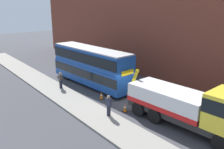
{
  "coord_description": "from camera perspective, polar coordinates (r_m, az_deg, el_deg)",
  "views": [
    {
      "loc": [
        14.78,
        -13.98,
        8.66
      ],
      "look_at": [
        -2.82,
        -0.11,
        2.0
      ],
      "focal_mm": 38.84,
      "sensor_mm": 36.0,
      "label": 1
    }
  ],
  "objects": [
    {
      "name": "ground_plane",
      "position": [
        22.11,
        4.79,
        -6.57
      ],
      "size": [
        120.0,
        120.0,
        0.0
      ],
      "primitive_type": "plane",
      "color": "#424247"
    },
    {
      "name": "near_kerb",
      "position": [
        19.69,
        -4.33,
        -9.35
      ],
      "size": [
        60.0,
        2.8,
        0.15
      ],
      "primitive_type": "cube",
      "color": "gray",
      "rests_on": "ground_plane"
    },
    {
      "name": "building_facade",
      "position": [
        25.69,
        17.21,
        14.53
      ],
      "size": [
        60.0,
        1.5,
        16.0
      ],
      "color": "brown",
      "rests_on": "ground_plane"
    },
    {
      "name": "recovery_tow_truck",
      "position": [
        17.84,
        17.97,
        -7.05
      ],
      "size": [
        10.21,
        3.22,
        3.67
      ],
      "rotation": [
        0.0,
        0.0,
        0.07
      ],
      "color": "#2D2D2D",
      "rests_on": "ground_plane"
    },
    {
      "name": "double_decker_bus",
      "position": [
        26.18,
        -4.97,
        2.28
      ],
      "size": [
        11.16,
        3.27,
        4.06
      ],
      "rotation": [
        0.0,
        0.0,
        0.07
      ],
      "color": "#19479E",
      "rests_on": "ground_plane"
    },
    {
      "name": "pedestrian_onlooker",
      "position": [
        25.47,
        -12.01,
        -1.35
      ],
      "size": [
        0.41,
        0.47,
        1.71
      ],
      "rotation": [
        0.0,
        0.0,
        0.44
      ],
      "color": "#232333",
      "rests_on": "near_kerb"
    },
    {
      "name": "pedestrian_bystander",
      "position": [
        18.93,
        -0.79,
        -7.37
      ],
      "size": [
        0.46,
        0.37,
        1.71
      ],
      "rotation": [
        0.0,
        0.0,
        1.87
      ],
      "color": "#232333",
      "rests_on": "near_kerb"
    },
    {
      "name": "traffic_cone_near_bus",
      "position": [
        22.66,
        -2.52,
        -5.0
      ],
      "size": [
        0.36,
        0.36,
        0.72
      ],
      "color": "orange",
      "rests_on": "ground_plane"
    },
    {
      "name": "traffic_cone_midway",
      "position": [
        20.16,
        3.09,
        -7.84
      ],
      "size": [
        0.36,
        0.36,
        0.72
      ],
      "color": "orange",
      "rests_on": "ground_plane"
    }
  ]
}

